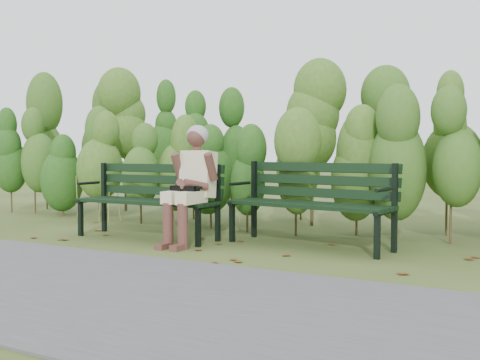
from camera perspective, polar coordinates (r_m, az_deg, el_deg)
The scene contains 7 objects.
ground at distance 6.46m, azimuth -1.50°, elevation -6.80°, with size 80.00×80.00×0.00m, color #35471A.
footpath at distance 4.73m, azimuth -15.25°, elevation -10.50°, with size 60.00×2.50×0.01m, color #474749.
hedge_band at distance 8.03m, azimuth 5.19°, elevation 4.12°, with size 11.04×1.67×2.42m.
leaf_litter at distance 6.37m, azimuth -2.24°, elevation -6.91°, with size 5.99×1.80×0.01m.
bench_left at distance 7.18m, azimuth -8.97°, elevation -1.42°, with size 1.88×0.64×0.94m.
bench_right at distance 6.52m, azimuth 7.44°, elevation -1.69°, with size 2.00×0.89×0.97m.
seated_woman at distance 6.59m, azimuth -4.95°, elevation 0.27°, with size 0.56×0.82×1.40m.
Camera 1 is at (3.20, -5.50, 1.10)m, focal length 42.00 mm.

